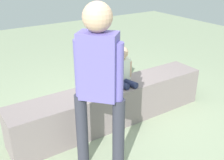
% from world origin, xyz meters
% --- Properties ---
extents(ground_plane, '(12.00, 12.00, 0.00)m').
position_xyz_m(ground_plane, '(0.00, 0.00, 0.00)').
color(ground_plane, '#97A684').
extents(concrete_ledge, '(2.64, 0.45, 0.50)m').
position_xyz_m(concrete_ledge, '(0.00, 0.00, 0.25)').
color(concrete_ledge, gray).
rests_on(concrete_ledge, ground_plane).
extents(child_seated, '(0.28, 0.34, 0.48)m').
position_xyz_m(child_seated, '(0.14, 0.01, 0.72)').
color(child_seated, '#21284C').
rests_on(child_seated, concrete_ledge).
extents(adult_standing, '(0.38, 0.39, 1.65)m').
position_xyz_m(adult_standing, '(-0.57, -0.63, 0.99)').
color(adult_standing, '#343442').
rests_on(adult_standing, ground_plane).
extents(cake_plate, '(0.22, 0.22, 0.07)m').
position_xyz_m(cake_plate, '(-0.18, -0.00, 0.52)').
color(cake_plate, '#E0594C').
rests_on(cake_plate, concrete_ledge).
extents(gift_bag, '(0.19, 0.11, 0.32)m').
position_xyz_m(gift_bag, '(-0.54, 0.57, 0.14)').
color(gift_bag, gold).
rests_on(gift_bag, ground_plane).
extents(railing_post, '(0.36, 0.36, 1.06)m').
position_xyz_m(railing_post, '(0.77, 1.55, 0.39)').
color(railing_post, black).
rests_on(railing_post, ground_plane).
extents(water_bottle_near_gift, '(0.07, 0.07, 0.20)m').
position_xyz_m(water_bottle_near_gift, '(0.48, 0.78, 0.09)').
color(water_bottle_near_gift, silver).
rests_on(water_bottle_near_gift, ground_plane).
extents(water_bottle_far_side, '(0.07, 0.07, 0.18)m').
position_xyz_m(water_bottle_far_side, '(-0.51, 0.82, 0.08)').
color(water_bottle_far_side, silver).
rests_on(water_bottle_far_side, ground_plane).
extents(party_cup_red, '(0.08, 0.08, 0.11)m').
position_xyz_m(party_cup_red, '(0.52, 0.39, 0.05)').
color(party_cup_red, red).
rests_on(party_cup_red, ground_plane).
extents(cake_box_white, '(0.33, 0.32, 0.13)m').
position_xyz_m(cake_box_white, '(1.02, 0.51, 0.07)').
color(cake_box_white, white).
rests_on(cake_box_white, ground_plane).
extents(handbag_black_leather, '(0.27, 0.12, 0.34)m').
position_xyz_m(handbag_black_leather, '(1.02, 1.20, 0.13)').
color(handbag_black_leather, black).
rests_on(handbag_black_leather, ground_plane).
extents(handbag_brown_canvas, '(0.31, 0.14, 0.31)m').
position_xyz_m(handbag_brown_canvas, '(-0.13, 0.59, 0.10)').
color(handbag_brown_canvas, brown).
rests_on(handbag_brown_canvas, ground_plane).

